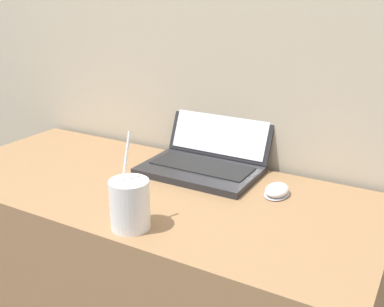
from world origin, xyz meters
name	(u,v)px	position (x,y,z in m)	size (l,w,h in m)	color
desk	(150,297)	(0.00, 0.28, 0.37)	(1.27, 0.55, 0.75)	#936D47
laptop	(208,153)	(0.09, 0.48, 0.80)	(0.34, 0.30, 0.21)	#232326
drink_cup	(130,203)	(0.11, 0.07, 0.81)	(0.09, 0.09, 0.22)	white
computer_mouse	(277,191)	(0.34, 0.40, 0.76)	(0.06, 0.09, 0.03)	#B2B2B7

